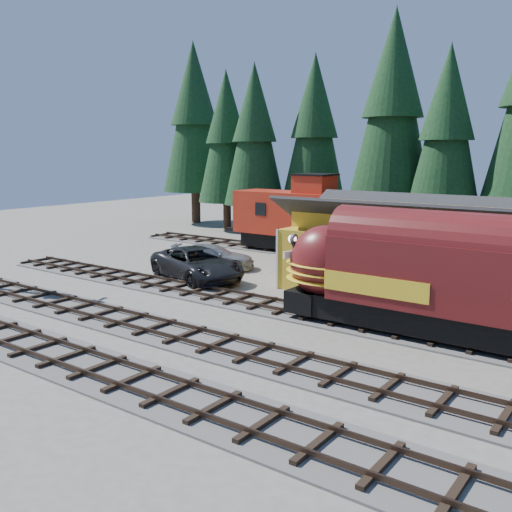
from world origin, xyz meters
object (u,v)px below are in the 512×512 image
Objects in this scene: locomotive at (438,283)px; pickup_truck_a at (197,264)px; caboose at (302,217)px; pickup_truck_b at (213,257)px; depot at (401,240)px.

locomotive is 2.11× the size of pickup_truck_a.
caboose is 1.97× the size of pickup_truck_b.
locomotive reaches higher than pickup_truck_a.
pickup_truck_a is at bearing -160.41° from depot.
depot is 13.19m from caboose.
pickup_truck_a is (-15.50, 2.51, -1.41)m from locomotive.
pickup_truck_a is 1.28× the size of pickup_truck_b.
depot is 1.19× the size of caboose.
locomotive is (4.29, -6.50, -0.58)m from depot.
caboose reaches higher than locomotive.
locomotive reaches higher than pickup_truck_b.
depot is at bearing -113.81° from pickup_truck_b.
pickup_truck_a is at bearing -91.79° from caboose.
pickup_truck_b is at bearing 41.96° from pickup_truck_a.
depot reaches higher than locomotive.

